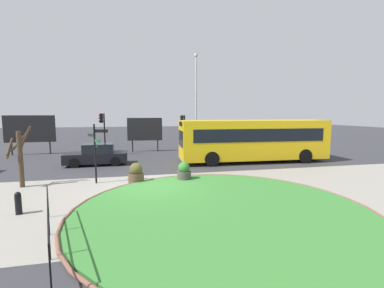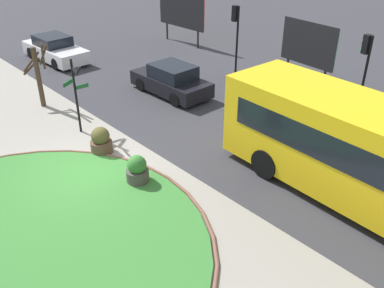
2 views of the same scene
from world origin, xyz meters
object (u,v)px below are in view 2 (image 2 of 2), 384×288
object	(u,v)px
traffic_light_near	(366,56)
billboard_right	(309,45)
street_tree_bare	(38,73)
planter_kerbside	(101,141)
car_far_lane	(55,49)
planter_near_signpost	(137,171)
traffic_light_far	(236,24)
signpost_directional	(76,90)
billboard_left	(182,10)
car_near_lane	(171,81)

from	to	relation	value
traffic_light_near	billboard_right	size ratio (longest dim) A/B	1.06
billboard_right	street_tree_bare	world-z (taller)	billboard_right
planter_kerbside	car_far_lane	bearing A→B (deg)	161.36
traffic_light_near	planter_near_signpost	size ratio (longest dim) A/B	3.31
planter_kerbside	traffic_light_near	bearing A→B (deg)	66.89
traffic_light_near	traffic_light_far	bearing A→B (deg)	13.48
traffic_light_near	traffic_light_far	size ratio (longest dim) A/B	0.95
traffic_light_near	billboard_right	world-z (taller)	traffic_light_near
car_far_lane	signpost_directional	bearing A→B (deg)	-23.38
billboard_right	billboard_left	bearing A→B (deg)	-177.08
traffic_light_far	traffic_light_near	bearing A→B (deg)	177.18
car_near_lane	car_far_lane	xyz separation A→B (m)	(-8.32, -1.72, -0.02)
car_near_lane	billboard_right	distance (m)	6.81
billboard_left	car_near_lane	bearing A→B (deg)	-46.19
car_far_lane	planter_kerbside	distance (m)	11.46
car_far_lane	billboard_left	xyz separation A→B (m)	(2.25, 7.66, 1.50)
car_near_lane	billboard_left	bearing A→B (deg)	-45.02
street_tree_bare	billboard_right	bearing A→B (deg)	59.87
planter_near_signpost	planter_kerbside	bearing A→B (deg)	176.01
signpost_directional	billboard_right	distance (m)	11.20
traffic_light_near	planter_kerbside	world-z (taller)	traffic_light_near
car_far_lane	street_tree_bare	distance (m)	6.54
traffic_light_near	street_tree_bare	distance (m)	13.73
signpost_directional	planter_kerbside	size ratio (longest dim) A/B	2.95
car_far_lane	traffic_light_far	bearing A→B (deg)	33.72
car_far_lane	traffic_light_near	xyz separation A→B (m)	(15.15, 6.39, 1.80)
billboard_left	billboard_right	distance (m)	9.55
billboard_left	billboard_right	xyz separation A→B (m)	(9.55, -0.23, -0.15)
signpost_directional	car_near_lane	bearing A→B (deg)	96.82
traffic_light_near	planter_kerbside	size ratio (longest dim) A/B	3.28
traffic_light_near	street_tree_bare	size ratio (longest dim) A/B	1.15
signpost_directional	planter_near_signpost	size ratio (longest dim) A/B	2.97
car_near_lane	traffic_light_far	xyz separation A→B (m)	(-0.05, 4.34, 1.89)
billboard_left	signpost_directional	bearing A→B (deg)	-60.71
planter_near_signpost	signpost_directional	bearing A→B (deg)	174.43
traffic_light_far	billboard_right	world-z (taller)	traffic_light_far
planter_near_signpost	street_tree_bare	size ratio (longest dim) A/B	0.35
traffic_light_near	traffic_light_far	world-z (taller)	traffic_light_far
car_far_lane	planter_kerbside	bearing A→B (deg)	-21.14
signpost_directional	traffic_light_near	distance (m)	11.62
planter_near_signpost	traffic_light_near	bearing A→B (deg)	79.74
car_near_lane	street_tree_bare	size ratio (longest dim) A/B	1.42
billboard_left	planter_near_signpost	xyz separation A→B (m)	(11.05, -11.49, -1.69)
signpost_directional	planter_near_signpost	distance (m)	4.58
signpost_directional	billboard_left	bearing A→B (deg)	121.14
car_far_lane	billboard_left	size ratio (longest dim) A/B	1.18
street_tree_bare	signpost_directional	bearing A→B (deg)	-0.73
traffic_light_near	car_far_lane	bearing A→B (deg)	33.60
billboard_left	traffic_light_near	bearing A→B (deg)	-7.44
billboard_left	planter_kerbside	world-z (taller)	billboard_left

